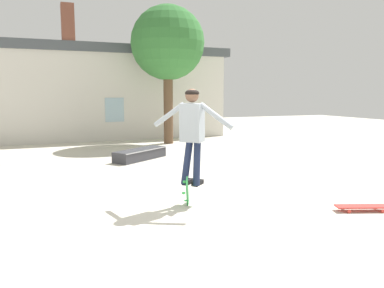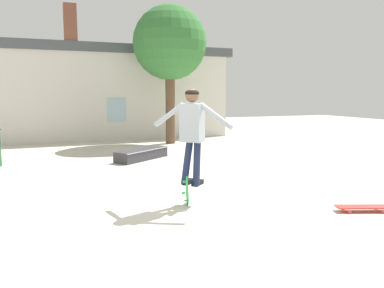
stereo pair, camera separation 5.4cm
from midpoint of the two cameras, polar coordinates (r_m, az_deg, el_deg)
The scene contains 7 objects.
ground_plane at distance 5.98m, azimuth -2.17°, elevation -9.55°, with size 40.00×40.00×0.00m, color beige.
building_backdrop at distance 14.50m, azimuth -14.06°, elevation 7.97°, with size 10.92×0.52×4.93m.
tree_right at distance 13.51m, azimuth -3.29°, elevation 14.98°, with size 2.57×2.57×4.82m.
skate_ledge at distance 10.22m, azimuth -7.51°, elevation -1.56°, with size 1.65×1.39×0.29m.
skater at distance 5.82m, azimuth 0.27°, elevation 2.48°, with size 0.98×1.06×1.51m.
skateboard_flipping at distance 6.01m, azimuth -0.44°, elevation -8.12°, with size 0.34×0.66×0.78m.
skateboard_resting at distance 6.31m, azimuth 24.88°, elevation -8.70°, with size 0.84×0.46×0.08m.
Camera 2 is at (-1.84, -5.41, 1.77)m, focal length 35.00 mm.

